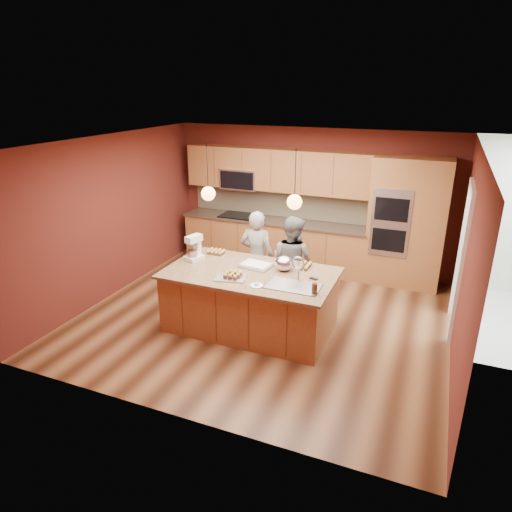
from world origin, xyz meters
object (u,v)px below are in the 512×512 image
at_px(person_left, 257,256).
at_px(person_right, 292,262).
at_px(stand_mixer, 194,249).
at_px(mixing_bowl, 284,263).
at_px(island, 251,300).

bearing_deg(person_left, person_right, 175.48).
distance_m(person_left, stand_mixer, 1.12).
bearing_deg(stand_mixer, mixing_bowl, 20.00).
distance_m(person_left, mixing_bowl, 1.03).
distance_m(island, mixing_bowl, 0.73).
relative_size(island, person_left, 1.59).
bearing_deg(island, stand_mixer, 172.37).
bearing_deg(mixing_bowl, person_left, 135.86).
bearing_deg(person_right, stand_mixer, 50.06).
bearing_deg(stand_mixer, island, 7.88).
relative_size(person_left, mixing_bowl, 5.64).
distance_m(island, person_right, 1.04).
distance_m(island, person_left, 1.04).
relative_size(island, person_right, 1.61).
bearing_deg(island, person_left, 107.59).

